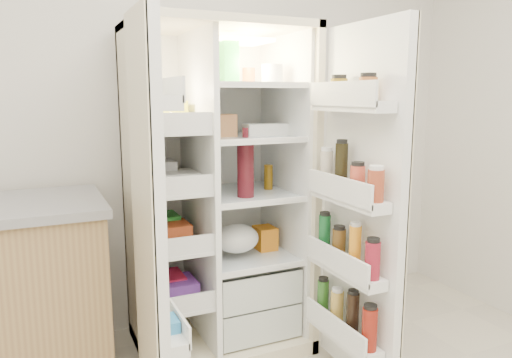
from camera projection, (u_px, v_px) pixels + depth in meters
name	position (u px, v px, depth m)	size (l,w,h in m)	color
wall_back	(174.00, 108.00, 2.91)	(4.00, 0.02, 2.70)	silver
refrigerator	(218.00, 216.00, 2.76)	(0.92, 0.70, 1.80)	beige
freezer_door	(150.00, 228.00, 1.99)	(0.15, 0.40, 1.72)	white
fridge_door	(359.00, 213.00, 2.31)	(0.17, 0.58, 1.72)	white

